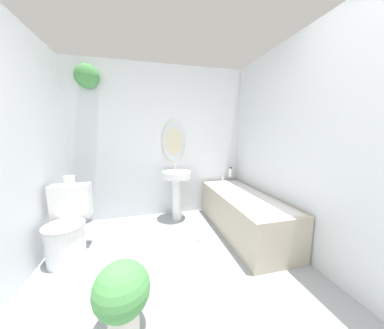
{
  "coord_description": "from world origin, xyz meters",
  "views": [
    {
      "loc": [
        -0.27,
        -0.49,
        1.33
      ],
      "look_at": [
        0.27,
        1.64,
        0.99
      ],
      "focal_mm": 18.0,
      "sensor_mm": 36.0,
      "label": 1
    }
  ],
  "objects": [
    {
      "name": "potted_plant",
      "position": [
        -0.44,
        0.72,
        0.29
      ],
      "size": [
        0.37,
        0.37,
        0.51
      ],
      "color": "silver",
      "rests_on": "ground_plane"
    },
    {
      "name": "toilet_paper_roll",
      "position": [
        -1.1,
        1.9,
        0.82
      ],
      "size": [
        0.11,
        0.11,
        0.1
      ],
      "color": "white",
      "rests_on": "toilet"
    },
    {
      "name": "bath_mat",
      "position": [
        0.21,
        1.84,
        0.01
      ],
      "size": [
        0.58,
        0.33,
        0.02
      ],
      "color": "silver",
      "rests_on": "ground_plane"
    },
    {
      "name": "wall_back",
      "position": [
        -0.07,
        2.66,
        1.27
      ],
      "size": [
        2.84,
        0.32,
        2.4
      ],
      "color": "silver",
      "rests_on": "ground_plane"
    },
    {
      "name": "pedestal_sink",
      "position": [
        0.21,
        2.38,
        0.56
      ],
      "size": [
        0.45,
        0.45,
        0.87
      ],
      "color": "white",
      "rests_on": "ground_plane"
    },
    {
      "name": "toilet",
      "position": [
        -1.1,
        1.72,
        0.33
      ],
      "size": [
        0.41,
        0.54,
        0.77
      ],
      "color": "white",
      "rests_on": "ground_plane"
    },
    {
      "name": "shampoo_bottle",
      "position": [
        1.18,
        2.53,
        0.68
      ],
      "size": [
        0.06,
        0.06,
        0.17
      ],
      "color": "white",
      "rests_on": "bathtub"
    },
    {
      "name": "wall_right",
      "position": [
        1.39,
        1.32,
        1.2
      ],
      "size": [
        0.06,
        2.76,
        2.4
      ],
      "color": "silver",
      "rests_on": "ground_plane"
    },
    {
      "name": "bathtub",
      "position": [
        1.02,
        1.77,
        0.28
      ],
      "size": [
        0.64,
        1.64,
        0.61
      ],
      "color": "#B2A893",
      "rests_on": "ground_plane"
    }
  ]
}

